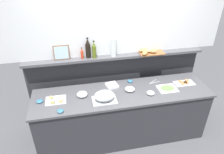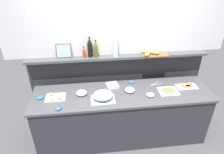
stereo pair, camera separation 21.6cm
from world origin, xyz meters
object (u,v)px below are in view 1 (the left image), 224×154
object	(u,v)px
condiment_bowl_cream	(40,101)
serving_tongs	(153,82)
sandwich_platter_rear	(184,83)
glass_bowl_large	(130,89)
glass_bowl_small	(151,93)
bread_basket	(150,51)
glass_bowl_medium	(82,94)
condiment_bowl_red	(60,111)
condiment_bowl_dark	(130,81)
sandwich_platter_front	(56,100)
wine_bottle_dark	(88,49)
water_carafe	(114,47)
framed_picture	(61,53)
napkin_stack	(112,85)
hot_sauce_bottle	(82,54)
olive_oil_bottle	(94,50)
cold_cuts_platter	(167,88)
serving_cloche	(104,96)

from	to	relation	value
condiment_bowl_cream	serving_tongs	bearing A→B (deg)	5.42
sandwich_platter_rear	glass_bowl_large	distance (m)	0.90
glass_bowl_small	bread_basket	distance (m)	0.71
glass_bowl_medium	serving_tongs	world-z (taller)	glass_bowl_medium
condiment_bowl_red	condiment_bowl_dark	bearing A→B (deg)	25.63
sandwich_platter_front	wine_bottle_dark	xyz separation A→B (m)	(0.54, 0.48, 0.53)
glass_bowl_large	condiment_bowl_dark	xyz separation A→B (m)	(0.08, 0.24, -0.01)
glass_bowl_large	condiment_bowl_cream	size ratio (longest dim) A/B	1.59
sandwich_platter_front	condiment_bowl_dark	distance (m)	1.20
condiment_bowl_dark	serving_tongs	xyz separation A→B (m)	(0.36, -0.09, -0.01)
glass_bowl_medium	condiment_bowl_dark	bearing A→B (deg)	16.43
glass_bowl_small	water_carafe	size ratio (longest dim) A/B	0.40
framed_picture	sandwich_platter_rear	bearing A→B (deg)	-13.38
napkin_stack	glass_bowl_small	bearing A→B (deg)	-32.23
serving_tongs	hot_sauce_bottle	size ratio (longest dim) A/B	1.05
glass_bowl_large	hot_sauce_bottle	bearing A→B (deg)	146.20
water_carafe	glass_bowl_medium	bearing A→B (deg)	-143.00
glass_bowl_small	napkin_stack	bearing A→B (deg)	147.77
serving_tongs	olive_oil_bottle	bearing A→B (deg)	163.60
glass_bowl_medium	napkin_stack	xyz separation A→B (m)	(0.47, 0.17, -0.01)
sandwich_platter_rear	condiment_bowl_cream	size ratio (longest dim) A/B	3.42
bread_basket	cold_cuts_platter	bearing A→B (deg)	-72.07
glass_bowl_large	olive_oil_bottle	world-z (taller)	olive_oil_bottle
sandwich_platter_front	glass_bowl_medium	distance (m)	0.38
sandwich_platter_rear	condiment_bowl_dark	bearing A→B (deg)	165.16
bread_basket	water_carafe	size ratio (longest dim) A/B	1.42
napkin_stack	serving_cloche	bearing A→B (deg)	-117.78
serving_cloche	glass_bowl_medium	xyz separation A→B (m)	(-0.30, 0.17, -0.04)
sandwich_platter_front	glass_bowl_small	bearing A→B (deg)	-4.90
condiment_bowl_dark	bread_basket	world-z (taller)	bread_basket
glass_bowl_large	glass_bowl_small	world-z (taller)	glass_bowl_large
glass_bowl_large	bread_basket	distance (m)	0.71
sandwich_platter_rear	glass_bowl_large	xyz separation A→B (m)	(-0.90, -0.02, 0.01)
napkin_stack	water_carafe	distance (m)	0.59
sandwich_platter_rear	glass_bowl_large	bearing A→B (deg)	-178.68
glass_bowl_small	condiment_bowl_dark	bearing A→B (deg)	117.06
glass_bowl_medium	serving_tongs	distance (m)	1.16
sandwich_platter_front	cold_cuts_platter	bearing A→B (deg)	-1.20
bread_basket	framed_picture	size ratio (longest dim) A/B	1.76
condiment_bowl_cream	framed_picture	size ratio (longest dim) A/B	0.40
hot_sauce_bottle	framed_picture	world-z (taller)	framed_picture
glass_bowl_large	hot_sauce_bottle	world-z (taller)	hot_sauce_bottle
sandwich_platter_rear	bread_basket	world-z (taller)	bread_basket
cold_cuts_platter	serving_cloche	size ratio (longest dim) A/B	0.85
sandwich_platter_rear	hot_sauce_bottle	distance (m)	1.67
serving_tongs	napkin_stack	size ratio (longest dim) A/B	1.09
sandwich_platter_front	bread_basket	size ratio (longest dim) A/B	0.68
wine_bottle_dark	framed_picture	size ratio (longest dim) A/B	1.35
serving_cloche	condiment_bowl_cream	distance (m)	0.90
glass_bowl_medium	sandwich_platter_front	bearing A→B (deg)	-173.94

